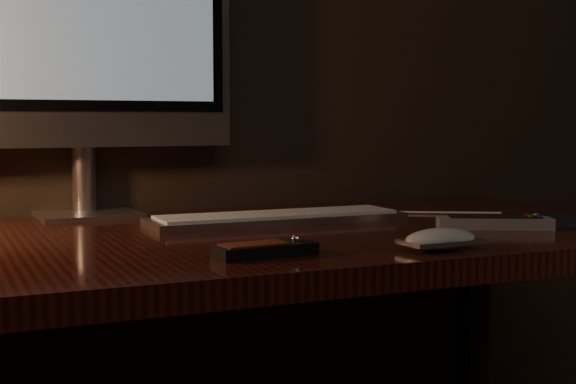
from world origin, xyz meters
name	(u,v)px	position (x,y,z in m)	size (l,w,h in m)	color
desk	(222,298)	(0.00, 1.93, 0.62)	(1.60, 0.75, 0.75)	#3F140E
monitor	(84,28)	(-0.19, 2.18, 1.12)	(0.60, 0.18, 0.63)	silver
keyboard	(277,217)	(0.12, 1.95, 0.76)	(0.49, 0.14, 0.02)	silver
mousepad	(570,220)	(0.64, 1.74, 0.75)	(0.26, 0.21, 0.00)	black
mouse	(440,242)	(0.21, 1.55, 0.76)	(0.12, 0.06, 0.02)	white
media_remote	(265,249)	(-0.05, 1.61, 0.76)	(0.15, 0.07, 0.03)	black
tv_remote	(494,222)	(0.44, 1.71, 0.76)	(0.20, 0.14, 0.03)	gray
cable	(374,217)	(0.31, 1.92, 0.75)	(0.00, 0.00, 0.58)	white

